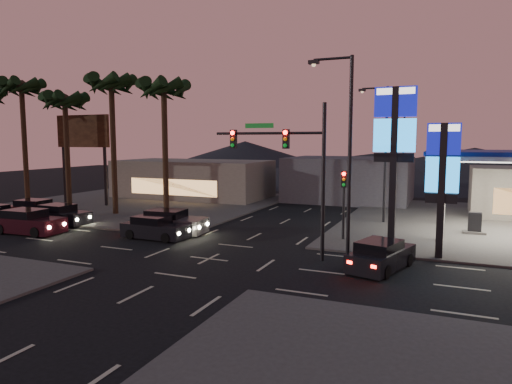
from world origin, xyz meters
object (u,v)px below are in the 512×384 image
at_px(car_lane_a_mid, 28,222).
at_px(suv_station, 381,256).
at_px(car_lane_a_front, 155,228).
at_px(pylon_sign_tall, 394,135).
at_px(car_lane_b_front, 170,222).
at_px(car_lane_b_mid, 60,215).
at_px(traffic_signal_mast, 291,158).
at_px(car_lane_b_rear, 36,210).
at_px(pylon_sign_short, 442,170).

xyz_separation_m(car_lane_a_mid, suv_station, (22.73, 0.35, -0.08)).
bearing_deg(car_lane_a_front, pylon_sign_tall, 9.62).
relative_size(pylon_sign_tall, car_lane_a_mid, 1.82).
bearing_deg(car_lane_b_front, car_lane_a_mid, -157.29).
xyz_separation_m(pylon_sign_tall, suv_station, (-0.01, -3.98, -5.73)).
distance_m(pylon_sign_tall, car_lane_a_front, 15.38).
height_order(car_lane_b_front, suv_station, car_lane_b_front).
relative_size(car_lane_a_front, car_lane_b_mid, 0.96).
xyz_separation_m(pylon_sign_tall, traffic_signal_mast, (-4.74, -3.51, -1.17)).
relative_size(car_lane_b_front, car_lane_b_rear, 1.04).
xyz_separation_m(traffic_signal_mast, car_lane_a_front, (-9.32, 1.13, -4.57)).
relative_size(pylon_sign_short, suv_station, 1.53).
height_order(traffic_signal_mast, car_lane_b_front, traffic_signal_mast).
bearing_deg(pylon_sign_tall, car_lane_b_mid, -177.35).
bearing_deg(suv_station, car_lane_b_mid, 172.89).
relative_size(pylon_sign_short, car_lane_b_rear, 1.47).
relative_size(car_lane_a_mid, car_lane_b_rear, 1.04).
relative_size(car_lane_a_front, car_lane_a_mid, 0.88).
bearing_deg(car_lane_a_mid, suv_station, 0.89).
xyz_separation_m(car_lane_a_front, suv_station, (14.05, -1.60, 0.01)).
distance_m(car_lane_a_front, suv_station, 14.14).
xyz_separation_m(car_lane_a_front, car_lane_b_rear, (-12.92, 2.41, 0.05)).
bearing_deg(car_lane_b_rear, pylon_sign_tall, -0.06).
bearing_deg(traffic_signal_mast, car_lane_a_mid, -177.39).
distance_m(car_lane_b_front, car_lane_b_mid, 9.23).
height_order(pylon_sign_tall, pylon_sign_short, pylon_sign_tall).
xyz_separation_m(car_lane_b_front, car_lane_b_mid, (-9.22, -0.37, -0.05)).
distance_m(car_lane_a_front, car_lane_b_mid, 9.32).
bearing_deg(pylon_sign_short, car_lane_b_front, 178.98).
bearing_deg(pylon_sign_tall, pylon_sign_short, -21.80).
bearing_deg(car_lane_a_mid, car_lane_b_mid, 99.53).
bearing_deg(pylon_sign_short, car_lane_a_front, -175.22).
distance_m(car_lane_b_front, suv_station, 14.44).
relative_size(pylon_sign_tall, car_lane_b_front, 1.82).
distance_m(car_lane_a_front, car_lane_a_mid, 8.90).
xyz_separation_m(traffic_signal_mast, car_lane_b_rear, (-22.24, 3.54, -4.53)).
height_order(car_lane_b_front, car_lane_b_rear, car_lane_b_front).
bearing_deg(car_lane_b_rear, car_lane_b_mid, -16.63).
distance_m(pylon_sign_short, suv_station, 5.58).
relative_size(traffic_signal_mast, car_lane_b_front, 1.61).
bearing_deg(pylon_sign_tall, car_lane_b_rear, 179.94).
height_order(car_lane_a_front, car_lane_b_mid, car_lane_b_mid).
bearing_deg(traffic_signal_mast, car_lane_b_front, 163.25).
height_order(pylon_sign_tall, car_lane_a_front, pylon_sign_tall).
xyz_separation_m(car_lane_b_mid, suv_station, (23.28, -2.90, -0.02)).
height_order(pylon_sign_short, car_lane_b_front, pylon_sign_short).
bearing_deg(car_lane_a_front, pylon_sign_short, 4.78).
bearing_deg(suv_station, car_lane_a_mid, -179.11).
bearing_deg(car_lane_b_rear, car_lane_b_front, -3.23).
height_order(car_lane_b_front, car_lane_b_mid, car_lane_b_front).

